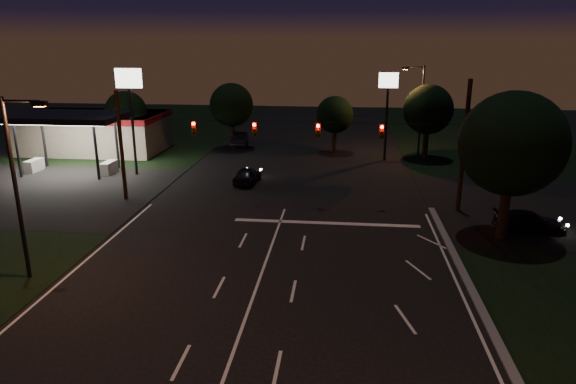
# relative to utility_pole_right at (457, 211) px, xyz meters

# --- Properties ---
(ground) EXTENTS (140.00, 140.00, 0.00)m
(ground) POSITION_rel_utility_pole_right_xyz_m (-12.00, -15.00, 0.00)
(ground) COLOR black
(ground) RESTS_ON ground
(cross_street_right) EXTENTS (20.00, 16.00, 0.02)m
(cross_street_right) POSITION_rel_utility_pole_right_xyz_m (8.00, 1.00, 0.00)
(cross_street_right) COLOR black
(cross_street_right) RESTS_ON ground
(cross_street_left) EXTENTS (20.00, 16.00, 0.02)m
(cross_street_left) POSITION_rel_utility_pole_right_xyz_m (-32.00, 1.00, 0.00)
(cross_street_left) COLOR black
(cross_street_left) RESTS_ON ground
(stop_bar) EXTENTS (12.00, 0.50, 0.01)m
(stop_bar) POSITION_rel_utility_pole_right_xyz_m (-9.00, -3.50, 0.01)
(stop_bar) COLOR silver
(stop_bar) RESTS_ON ground
(utility_pole_right) EXTENTS (0.30, 0.30, 9.00)m
(utility_pole_right) POSITION_rel_utility_pole_right_xyz_m (0.00, 0.00, 0.00)
(utility_pole_right) COLOR black
(utility_pole_right) RESTS_ON ground
(utility_pole_left) EXTENTS (0.28, 0.28, 8.00)m
(utility_pole_left) POSITION_rel_utility_pole_right_xyz_m (-24.00, 0.00, 0.00)
(utility_pole_left) COLOR black
(utility_pole_left) RESTS_ON ground
(signal_span) EXTENTS (24.00, 0.40, 1.56)m
(signal_span) POSITION_rel_utility_pole_right_xyz_m (-12.00, -0.04, 5.50)
(signal_span) COLOR black
(signal_span) RESTS_ON ground
(gas_station) EXTENTS (14.20, 16.10, 5.25)m
(gas_station) POSITION_rel_utility_pole_right_xyz_m (-33.86, 15.39, 2.38)
(gas_station) COLOR gray
(gas_station) RESTS_ON ground
(pole_sign_left_near) EXTENTS (2.20, 0.30, 9.10)m
(pole_sign_left_near) POSITION_rel_utility_pole_right_xyz_m (-26.00, 7.00, 6.98)
(pole_sign_left_near) COLOR black
(pole_sign_left_near) RESTS_ON ground
(pole_sign_right) EXTENTS (1.80, 0.30, 8.40)m
(pole_sign_right) POSITION_rel_utility_pole_right_xyz_m (-4.00, 15.00, 6.24)
(pole_sign_right) COLOR black
(pole_sign_right) RESTS_ON ground
(street_light_left) EXTENTS (2.20, 0.35, 9.00)m
(street_light_left) POSITION_rel_utility_pole_right_xyz_m (-23.24, -13.00, 5.24)
(street_light_left) COLOR black
(street_light_left) RESTS_ON ground
(street_light_right_far) EXTENTS (2.20, 0.35, 9.00)m
(street_light_right_far) POSITION_rel_utility_pole_right_xyz_m (-0.76, 17.00, 5.24)
(street_light_right_far) COLOR black
(street_light_right_far) RESTS_ON ground
(tree_right_near) EXTENTS (6.00, 6.00, 8.76)m
(tree_right_near) POSITION_rel_utility_pole_right_xyz_m (1.53, -4.83, 5.68)
(tree_right_near) COLOR black
(tree_right_near) RESTS_ON ground
(tree_far_a) EXTENTS (4.20, 4.20, 6.42)m
(tree_far_a) POSITION_rel_utility_pole_right_xyz_m (-29.98, 15.12, 4.26)
(tree_far_a) COLOR black
(tree_far_a) RESTS_ON ground
(tree_far_b) EXTENTS (4.60, 4.60, 6.98)m
(tree_far_b) POSITION_rel_utility_pole_right_xyz_m (-19.98, 19.13, 4.61)
(tree_far_b) COLOR black
(tree_far_b) RESTS_ON ground
(tree_far_c) EXTENTS (3.80, 3.80, 5.86)m
(tree_far_c) POSITION_rel_utility_pole_right_xyz_m (-8.98, 18.10, 3.90)
(tree_far_c) COLOR black
(tree_far_c) RESTS_ON ground
(tree_far_d) EXTENTS (4.80, 4.80, 7.30)m
(tree_far_d) POSITION_rel_utility_pole_right_xyz_m (0.02, 16.13, 4.83)
(tree_far_d) COLOR black
(tree_far_d) RESTS_ON ground
(tree_far_e) EXTENTS (4.00, 4.00, 6.18)m
(tree_far_e) POSITION_rel_utility_pole_right_xyz_m (8.02, 14.11, 4.11)
(tree_far_e) COLOR black
(tree_far_e) RESTS_ON ground
(car_oncoming_a) EXTENTS (2.02, 4.15, 1.36)m
(car_oncoming_a) POSITION_rel_utility_pole_right_xyz_m (-15.83, 5.36, 0.68)
(car_oncoming_a) COLOR black
(car_oncoming_a) RESTS_ON ground
(car_oncoming_b) EXTENTS (2.27, 4.97, 1.58)m
(car_oncoming_b) POSITION_rel_utility_pole_right_xyz_m (-19.54, 20.62, 0.79)
(car_oncoming_b) COLOR black
(car_oncoming_b) RESTS_ON ground
(car_cross) EXTENTS (4.37, 1.86, 1.26)m
(car_cross) POSITION_rel_utility_pole_right_xyz_m (3.58, -3.56, 0.63)
(car_cross) COLOR black
(car_cross) RESTS_ON ground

